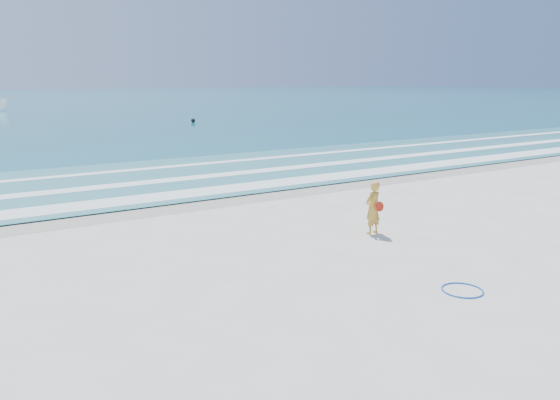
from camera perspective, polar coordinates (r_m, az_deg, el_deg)
ground at (r=11.96m, az=10.97°, el=-8.19°), size 400.00×400.00×0.00m
wet_sand at (r=19.24m, az=-7.45°, el=-0.06°), size 400.00×2.40×0.00m
shallow at (r=23.79m, az=-12.47°, el=2.31°), size 400.00×10.00×0.01m
foam_near at (r=20.40m, az=-8.97°, el=0.77°), size 400.00×1.40×0.01m
foam_mid at (r=23.05m, az=-11.80°, el=2.03°), size 400.00×0.90×0.01m
foam_far at (r=26.13m, az=-14.31°, el=3.14°), size 400.00×0.60×0.01m
hoop at (r=11.76m, az=18.52°, el=-8.93°), size 0.95×0.95×0.03m
buoy at (r=52.57m, az=-9.07°, el=8.21°), size 0.39×0.39×0.39m
woman at (r=15.11m, az=9.68°, el=-0.81°), size 0.59×0.45×1.47m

